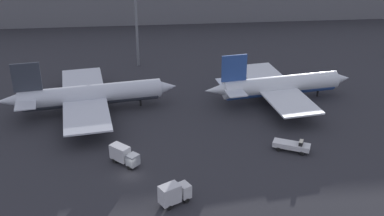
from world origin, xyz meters
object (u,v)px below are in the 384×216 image
(airplane_2, at_px, (279,86))
(service_vehicle_1, at_px, (292,146))
(service_vehicle_2, at_px, (124,155))
(airplane_1, at_px, (89,95))
(service_vehicle_3, at_px, (174,193))

(airplane_2, height_order, service_vehicle_1, airplane_2)
(service_vehicle_1, bearing_deg, service_vehicle_2, -151.21)
(airplane_2, xyz_separation_m, service_vehicle_2, (-35.74, -24.87, -1.82))
(airplane_1, distance_m, service_vehicle_1, 46.08)
(service_vehicle_1, xyz_separation_m, service_vehicle_3, (-23.81, -14.63, 0.89))
(service_vehicle_1, bearing_deg, airplane_2, 107.48)
(service_vehicle_1, distance_m, service_vehicle_3, 27.96)
(airplane_1, relative_size, service_vehicle_2, 6.97)
(service_vehicle_3, bearing_deg, service_vehicle_1, 2.64)
(airplane_1, xyz_separation_m, service_vehicle_2, (8.24, -23.42, -1.89))
(airplane_1, height_order, service_vehicle_2, airplane_1)
(airplane_1, height_order, airplane_2, airplane_1)
(service_vehicle_2, xyz_separation_m, service_vehicle_3, (8.44, -13.06, 0.15))
(service_vehicle_2, bearing_deg, service_vehicle_3, -13.51)
(airplane_2, xyz_separation_m, service_vehicle_1, (-3.49, -23.30, -2.57))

